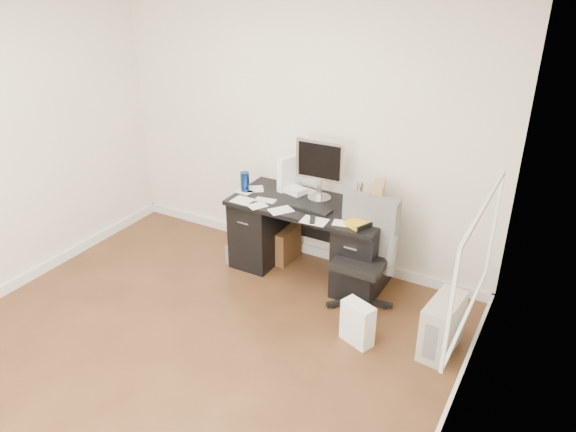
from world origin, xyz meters
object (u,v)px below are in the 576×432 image
(pc_tower, at_px, (442,326))
(keyboard, at_px, (311,208))
(office_chair, at_px, (362,256))
(wicker_basket, at_px, (278,242))
(lcd_monitor, at_px, (320,170))
(desk, at_px, (310,237))

(pc_tower, bearing_deg, keyboard, 169.59)
(office_chair, xyz_separation_m, pc_tower, (0.81, -0.29, -0.26))
(office_chair, distance_m, wicker_basket, 1.16)
(office_chair, xyz_separation_m, wicker_basket, (-1.05, 0.36, -0.32))
(lcd_monitor, bearing_deg, desk, -104.66)
(desk, bearing_deg, pc_tower, -20.27)
(keyboard, relative_size, pc_tower, 0.84)
(desk, xyz_separation_m, office_chair, (0.63, -0.24, 0.09))
(lcd_monitor, xyz_separation_m, office_chair, (0.60, -0.38, -0.55))
(keyboard, distance_m, pc_tower, 1.54)
(lcd_monitor, xyz_separation_m, wicker_basket, (-0.45, -0.01, -0.87))
(desk, height_order, lcd_monitor, lcd_monitor)
(wicker_basket, bearing_deg, lcd_monitor, 1.90)
(keyboard, bearing_deg, desk, 125.79)
(desk, distance_m, office_chair, 0.68)
(keyboard, bearing_deg, wicker_basket, 160.45)
(desk, distance_m, keyboard, 0.38)
(lcd_monitor, bearing_deg, pc_tower, -27.94)
(lcd_monitor, height_order, pc_tower, lcd_monitor)
(desk, height_order, pc_tower, desk)
(keyboard, xyz_separation_m, wicker_basket, (-0.48, 0.23, -0.59))
(desk, xyz_separation_m, wicker_basket, (-0.42, 0.12, -0.23))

